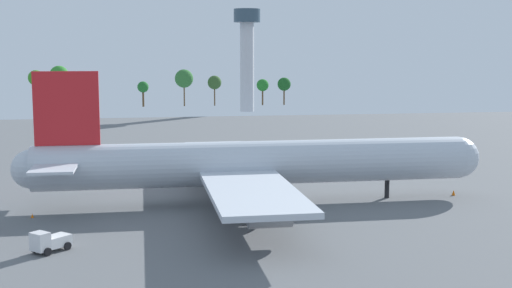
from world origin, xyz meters
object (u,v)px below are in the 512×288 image
object	(u,v)px
safety_cone_tail	(32,216)
control_tower	(247,49)
baggage_tug	(49,242)
safety_cone_nose	(454,193)
cargo_airplane	(254,164)

from	to	relation	value
safety_cone_tail	control_tower	distance (m)	168.79
baggage_tug	safety_cone_tail	xyz separation A→B (m)	(-4.29, 16.39, -0.89)
safety_cone_nose	control_tower	size ratio (longest dim) A/B	0.02
cargo_airplane	safety_cone_tail	xyz separation A→B (m)	(-30.25, -3.91, -5.48)
cargo_airplane	safety_cone_nose	world-z (taller)	cargo_airplane
baggage_tug	control_tower	bearing A→B (deg)	74.24
baggage_tug	control_tower	world-z (taller)	control_tower
baggage_tug	safety_cone_tail	size ratio (longest dim) A/B	8.01
safety_cone_nose	safety_cone_tail	distance (m)	61.29
baggage_tug	control_tower	distance (m)	182.95
safety_cone_tail	control_tower	size ratio (longest dim) A/B	0.01
baggage_tug	safety_cone_nose	distance (m)	60.39
cargo_airplane	control_tower	size ratio (longest dim) A/B	1.80
baggage_tug	safety_cone_tail	world-z (taller)	baggage_tug
cargo_airplane	safety_cone_tail	world-z (taller)	cargo_airplane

